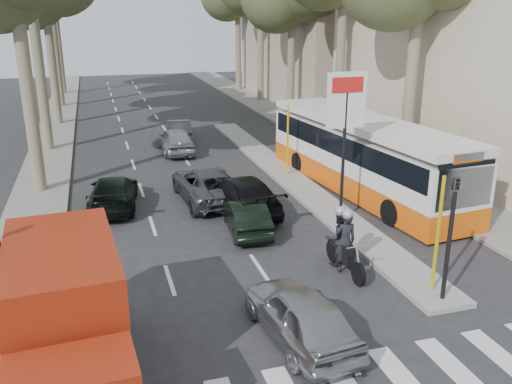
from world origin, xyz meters
TOP-DOWN VIEW (x-y plane):
  - ground at (0.00, 0.00)m, footprint 120.00×120.00m
  - sidewalk_right at (8.60, 25.00)m, footprint 3.20×70.00m
  - median_left at (-8.00, 28.00)m, footprint 2.40×64.00m
  - traffic_island at (3.25, 11.00)m, footprint 1.50×26.00m
  - building_far at (15.50, 34.00)m, footprint 11.00×20.00m
  - billboard at (3.25, 5.00)m, footprint 1.50×12.10m
  - traffic_light_island at (3.25, -1.50)m, footprint 0.16×0.41m
  - traffic_light_left at (-7.60, -1.00)m, footprint 0.16×0.41m
  - silver_hatchback at (-1.10, -2.00)m, footprint 2.04×4.16m
  - dark_hatchback at (-0.50, 5.00)m, footprint 1.54×3.73m
  - queue_car_a at (-1.10, 8.78)m, footprint 2.59×5.17m
  - queue_car_b at (-0.10, 7.00)m, footprint 2.42×5.15m
  - queue_car_c at (-1.14, 17.35)m, footprint 1.73×4.26m
  - queue_car_d at (-0.50, 20.35)m, footprint 1.86×4.17m
  - queue_car_e at (-4.96, 9.00)m, footprint 2.33×4.64m
  - red_truck at (-6.31, -2.31)m, footprint 2.54×5.86m
  - city_bus at (5.70, 8.11)m, footprint 3.93×12.60m
  - motorcycle at (1.49, 1.21)m, footprint 0.88×2.43m
  - pedestrian_near at (9.51, 5.33)m, footprint 0.87×1.04m
  - pedestrian_far at (7.20, 6.71)m, footprint 1.11×0.71m

SIDE VIEW (x-z plane):
  - ground at x=0.00m, z-range 0.00..0.00m
  - sidewalk_right at x=8.60m, z-range 0.00..0.12m
  - median_left at x=-8.00m, z-range 0.00..0.12m
  - traffic_island at x=3.25m, z-range 0.00..0.16m
  - dark_hatchback at x=-0.50m, z-range 0.00..1.20m
  - queue_car_e at x=-4.96m, z-range 0.00..1.29m
  - queue_car_d at x=-0.50m, z-range 0.00..1.33m
  - silver_hatchback at x=-1.10m, z-range 0.00..1.36m
  - queue_car_a at x=-1.10m, z-range 0.00..1.40m
  - queue_car_c at x=-1.14m, z-range 0.00..1.45m
  - queue_car_b at x=-0.10m, z-range 0.00..1.45m
  - pedestrian_far at x=7.20m, z-range 0.12..1.71m
  - pedestrian_near at x=9.51m, z-range 0.12..1.72m
  - motorcycle at x=1.49m, z-range -0.09..1.97m
  - red_truck at x=-6.31m, z-range 0.09..3.14m
  - city_bus at x=5.70m, z-range 0.09..3.35m
  - traffic_light_island at x=3.25m, z-range 0.69..4.29m
  - traffic_light_left at x=-7.60m, z-range 0.69..4.29m
  - billboard at x=3.25m, z-range 0.90..6.50m
  - building_far at x=15.50m, z-range 0.00..16.00m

